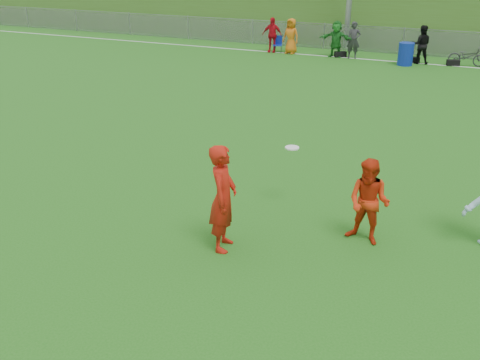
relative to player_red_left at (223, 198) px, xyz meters
The scene contains 12 objects.
ground 1.00m from the player_red_left, 61.13° to the left, with size 120.00×120.00×0.00m, color #1E6214.
sideline_far 18.29m from the player_red_left, 89.54° to the left, with size 60.00×0.10×0.01m, color white.
fence 20.27m from the player_red_left, 89.59° to the left, with size 58.00×0.06×1.30m.
berm 31.27m from the player_red_left, 89.73° to the left, with size 120.00×18.00×3.00m, color #2F5417.
spectator_row 18.47m from the player_red_left, 98.54° to the left, with size 8.14×0.77×1.69m.
gear_bags 18.43m from the player_red_left, 85.78° to the left, with size 7.37×0.55×0.26m.
player_red_left is the anchor object (origin of this frame).
player_red_center 2.56m from the player_red_left, 28.14° to the left, with size 0.77×0.60×1.58m, color red.
frisbee 2.18m from the player_red_left, 76.19° to the left, with size 0.28×0.28×0.03m.
recycling_bin 17.62m from the player_red_left, 87.89° to the left, with size 0.66×0.66×0.99m, color navy.
camp_chair 19.24m from the player_red_left, 107.27° to the left, with size 0.55×0.56×0.80m.
bicycle 18.90m from the player_red_left, 80.32° to the left, with size 0.55×1.57×0.82m, color #2A2B2D.
Camera 1 is at (3.42, -7.66, 4.89)m, focal length 40.00 mm.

